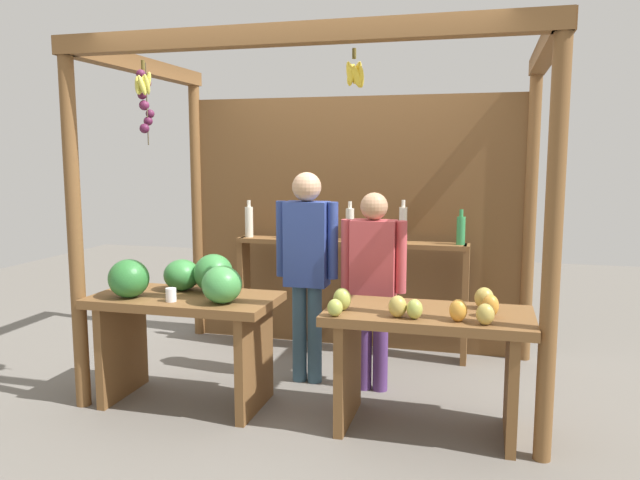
{
  "coord_description": "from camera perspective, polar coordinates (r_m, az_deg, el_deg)",
  "views": [
    {
      "loc": [
        1.15,
        -4.47,
        1.73
      ],
      "look_at": [
        0.0,
        -0.18,
        1.12
      ],
      "focal_mm": 34.76,
      "sensor_mm": 36.0,
      "label": 1
    }
  ],
  "objects": [
    {
      "name": "bottle_shelf_unit",
      "position": [
        5.36,
        2.73,
        -2.32
      ],
      "size": [
        2.01,
        0.22,
        1.36
      ],
      "color": "brown",
      "rests_on": "ground"
    },
    {
      "name": "vendor_man",
      "position": [
        4.65,
        -1.22,
        -1.67
      ],
      "size": [
        0.48,
        0.22,
        1.6
      ],
      "rotation": [
        0.0,
        0.0,
        -0.12
      ],
      "color": "#3A5C73",
      "rests_on": "ground"
    },
    {
      "name": "fruit_counter_left",
      "position": [
        4.39,
        -12.27,
        -5.98
      ],
      "size": [
        1.27,
        0.69,
        1.04
      ],
      "color": "brown",
      "rests_on": "ground"
    },
    {
      "name": "ground_plane",
      "position": [
        4.93,
        0.56,
        -12.71
      ],
      "size": [
        12.0,
        12.0,
        0.0
      ],
      "primitive_type": "plane",
      "color": "slate",
      "rests_on": "ground"
    },
    {
      "name": "fruit_counter_right",
      "position": [
        3.96,
        9.89,
        -9.23
      ],
      "size": [
        1.27,
        0.65,
        0.91
      ],
      "color": "brown",
      "rests_on": "ground"
    },
    {
      "name": "vendor_woman",
      "position": [
        4.52,
        4.93,
        -3.22
      ],
      "size": [
        0.48,
        0.2,
        1.46
      ],
      "rotation": [
        0.0,
        0.0,
        -0.09
      ],
      "color": "#573474",
      "rests_on": "ground"
    },
    {
      "name": "market_stall",
      "position": [
        5.05,
        1.77,
        4.44
      ],
      "size": [
        3.14,
        1.94,
        2.49
      ],
      "color": "brown",
      "rests_on": "ground"
    }
  ]
}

